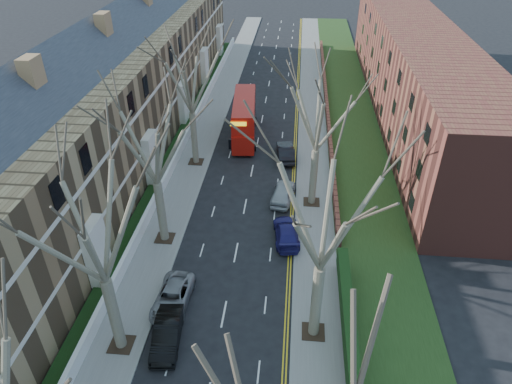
# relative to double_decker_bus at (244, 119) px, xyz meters

# --- Properties ---
(pavement_left) EXTENTS (3.00, 102.00, 0.12)m
(pavement_left) POSITION_rel_double_decker_bus_xyz_m (-4.46, 4.80, -2.00)
(pavement_left) COLOR slate
(pavement_left) RESTS_ON ground
(pavement_right) EXTENTS (3.00, 102.00, 0.12)m
(pavement_right) POSITION_rel_double_decker_bus_xyz_m (7.54, 4.80, -2.00)
(pavement_right) COLOR slate
(pavement_right) RESTS_ON ground
(terrace_left) EXTENTS (9.70, 78.00, 13.60)m
(terrace_left) POSITION_rel_double_decker_bus_xyz_m (-12.10, -3.20, 3.47)
(terrace_left) COLOR brown
(terrace_left) RESTS_ON ground
(flats_right) EXTENTS (13.97, 54.00, 10.00)m
(flats_right) POSITION_rel_double_decker_bus_xyz_m (19.01, 8.80, 2.92)
(flats_right) COLOR brown
(flats_right) RESTS_ON ground
(front_wall_left) EXTENTS (0.30, 78.00, 1.00)m
(front_wall_left) POSITION_rel_double_decker_bus_xyz_m (-6.11, -3.20, -1.44)
(front_wall_left) COLOR white
(front_wall_left) RESTS_ON ground
(grass_verge_right) EXTENTS (6.00, 102.00, 0.06)m
(grass_verge_right) POSITION_rel_double_decker_bus_xyz_m (12.04, 4.80, -1.91)
(grass_verge_right) COLOR #203814
(grass_verge_right) RESTS_ON ground
(tree_left_mid) EXTENTS (10.50, 10.50, 14.71)m
(tree_left_mid) POSITION_rel_double_decker_bus_xyz_m (-4.16, -28.20, 7.49)
(tree_left_mid) COLOR brown
(tree_left_mid) RESTS_ON ground
(tree_left_far) EXTENTS (10.15, 10.15, 14.22)m
(tree_left_far) POSITION_rel_double_decker_bus_xyz_m (-4.16, -18.20, 7.18)
(tree_left_far) COLOR brown
(tree_left_far) RESTS_ON ground
(tree_left_dist) EXTENTS (10.50, 10.50, 14.71)m
(tree_left_dist) POSITION_rel_double_decker_bus_xyz_m (-4.16, -6.20, 7.50)
(tree_left_dist) COLOR brown
(tree_left_dist) RESTS_ON ground
(tree_right_mid) EXTENTS (10.50, 10.50, 14.71)m
(tree_right_mid) POSITION_rel_double_decker_bus_xyz_m (7.24, -26.20, 7.49)
(tree_right_mid) COLOR brown
(tree_right_mid) RESTS_ON ground
(tree_right_far) EXTENTS (10.15, 10.15, 14.22)m
(tree_right_far) POSITION_rel_double_decker_bus_xyz_m (7.24, -12.20, 7.18)
(tree_right_far) COLOR brown
(tree_right_far) RESTS_ON ground
(double_decker_bus) EXTENTS (3.16, 10.13, 4.21)m
(double_decker_bus) POSITION_rel_double_decker_bus_xyz_m (0.00, 0.00, 0.00)
(double_decker_bus) COLOR #A7130B
(double_decker_bus) RESTS_ON ground
(car_left_mid) EXTENTS (1.91, 4.41, 1.41)m
(car_left_mid) POSITION_rel_double_decker_bus_xyz_m (-1.47, -27.64, -1.36)
(car_left_mid) COLOR black
(car_left_mid) RESTS_ON ground
(car_left_far) EXTENTS (2.32, 4.67, 1.27)m
(car_left_far) POSITION_rel_double_decker_bus_xyz_m (-1.87, -24.69, -1.43)
(car_left_far) COLOR gray
(car_left_far) RESTS_ON ground
(car_right_near) EXTENTS (2.38, 4.72, 1.31)m
(car_right_near) POSITION_rel_double_decker_bus_xyz_m (5.24, -17.26, -1.40)
(car_right_near) COLOR navy
(car_right_near) RESTS_ON ground
(car_right_mid) EXTENTS (2.29, 4.53, 1.48)m
(car_right_mid) POSITION_rel_double_decker_bus_xyz_m (4.74, -11.89, -1.32)
(car_right_mid) COLOR #9EA2A7
(car_right_mid) RESTS_ON ground
(car_right_far) EXTENTS (2.10, 4.66, 1.48)m
(car_right_far) POSITION_rel_double_decker_bus_xyz_m (4.66, -4.44, -1.32)
(car_right_far) COLOR black
(car_right_far) RESTS_ON ground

